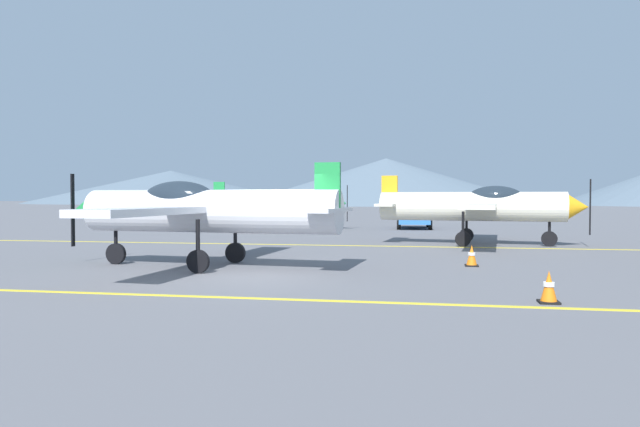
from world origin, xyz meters
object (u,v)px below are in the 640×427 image
airplane_mid (479,205)px  car_sedan (414,214)px  airplane_near (200,209)px  airplane_far (278,202)px  traffic_cone_front (549,287)px  traffic_cone_side (472,256)px

airplane_mid → car_sedan: size_ratio=2.15×
airplane_near → airplane_mid: bearing=47.2°
airplane_near → airplane_far: bearing=97.6°
airplane_mid → traffic_cone_front: airplane_mid is taller
airplane_far → traffic_cone_front: airplane_far is taller
airplane_near → car_sedan: bearing=74.9°
airplane_far → traffic_cone_front: size_ratio=15.85×
car_sedan → airplane_mid: bearing=-76.7°
airplane_mid → car_sedan: bearing=103.3°
airplane_mid → car_sedan: 11.78m
airplane_far → traffic_cone_side: airplane_far is taller
traffic_cone_front → airplane_near: bearing=154.6°
traffic_cone_front → traffic_cone_side: bearing=99.6°
airplane_near → traffic_cone_front: size_ratio=15.86×
airplane_far → traffic_cone_side: size_ratio=15.85×
airplane_mid → traffic_cone_front: bearing=-89.8°
airplane_mid → traffic_cone_front: 12.80m
traffic_cone_front → car_sedan: bearing=96.5°
airplane_far → traffic_cone_front: (10.64, -22.02, -1.29)m
traffic_cone_side → traffic_cone_front: bearing=-80.4°
traffic_cone_front → traffic_cone_side: size_ratio=1.00×
airplane_far → car_sedan: size_ratio=2.15×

